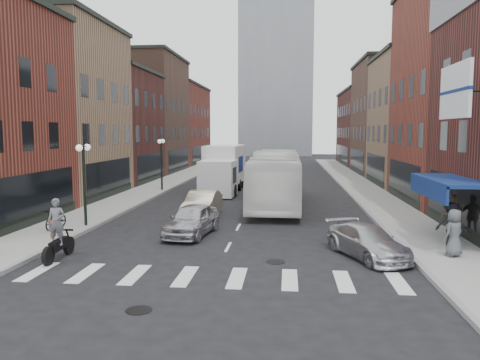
# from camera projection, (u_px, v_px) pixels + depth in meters

# --- Properties ---
(ground) EXTENTS (160.00, 160.00, 0.00)m
(ground) POSITION_uv_depth(u_px,v_px,m) (225.00, 253.00, 18.18)
(ground) COLOR black
(ground) RESTS_ON ground
(sidewalk_left) EXTENTS (3.00, 74.00, 0.15)m
(sidewalk_left) POSITION_uv_depth(u_px,v_px,m) (162.00, 185.00, 40.80)
(sidewalk_left) COLOR gray
(sidewalk_left) RESTS_ON ground
(sidewalk_right) EXTENTS (3.00, 74.00, 0.15)m
(sidewalk_right) POSITION_uv_depth(u_px,v_px,m) (360.00, 187.00, 39.09)
(sidewalk_right) COLOR gray
(sidewalk_right) RESTS_ON ground
(curb_left) EXTENTS (0.20, 74.00, 0.16)m
(curb_left) POSITION_uv_depth(u_px,v_px,m) (179.00, 186.00, 40.65)
(curb_left) COLOR gray
(curb_left) RESTS_ON ground
(curb_right) EXTENTS (0.20, 74.00, 0.16)m
(curb_right) POSITION_uv_depth(u_px,v_px,m) (342.00, 188.00, 39.25)
(curb_right) COLOR gray
(curb_right) RESTS_ON ground
(crosswalk_stripes) EXTENTS (12.00, 2.20, 0.01)m
(crosswalk_stripes) POSITION_uv_depth(u_px,v_px,m) (213.00, 277.00, 15.22)
(crosswalk_stripes) COLOR silver
(crosswalk_stripes) RESTS_ON ground
(bldg_left_mid_a) EXTENTS (10.30, 10.20, 12.30)m
(bldg_left_mid_a) POSITION_uv_depth(u_px,v_px,m) (40.00, 111.00, 32.90)
(bldg_left_mid_a) COLOR #9E7557
(bldg_left_mid_a) RESTS_ON ground
(bldg_left_mid_b) EXTENTS (10.30, 10.20, 10.30)m
(bldg_left_mid_b) POSITION_uv_depth(u_px,v_px,m) (98.00, 127.00, 42.90)
(bldg_left_mid_b) COLOR #411B17
(bldg_left_mid_b) RESTS_ON ground
(bldg_left_far_a) EXTENTS (10.30, 12.20, 13.30)m
(bldg_left_far_a) POSITION_uv_depth(u_px,v_px,m) (136.00, 114.00, 53.63)
(bldg_left_far_a) COLOR #523629
(bldg_left_far_a) RESTS_ON ground
(bldg_left_far_b) EXTENTS (10.30, 16.20, 11.30)m
(bldg_left_far_b) POSITION_uv_depth(u_px,v_px,m) (167.00, 125.00, 67.58)
(bldg_left_far_b) COLOR maroon
(bldg_left_far_b) RESTS_ON ground
(bldg_right_mid_b) EXTENTS (10.30, 10.20, 11.30)m
(bldg_right_mid_b) POSITION_uv_depth(u_px,v_px,m) (436.00, 120.00, 39.83)
(bldg_right_mid_b) COLOR #9E7557
(bldg_right_mid_b) RESTS_ON ground
(bldg_right_far_a) EXTENTS (10.30, 12.20, 12.30)m
(bldg_right_far_a) POSITION_uv_depth(u_px,v_px,m) (405.00, 118.00, 50.67)
(bldg_right_far_a) COLOR #523629
(bldg_right_far_a) RESTS_ON ground
(bldg_right_far_b) EXTENTS (10.30, 16.20, 10.30)m
(bldg_right_far_b) POSITION_uv_depth(u_px,v_px,m) (379.00, 128.00, 64.62)
(bldg_right_far_b) COLOR #411B17
(bldg_right_far_b) RESTS_ON ground
(awning_blue) EXTENTS (1.80, 5.00, 0.78)m
(awning_blue) POSITION_uv_depth(u_px,v_px,m) (445.00, 182.00, 19.49)
(awning_blue) COLOR navy
(awning_blue) RESTS_ON ground
(billboard_sign) EXTENTS (1.52, 3.00, 3.70)m
(billboard_sign) POSITION_uv_depth(u_px,v_px,m) (457.00, 93.00, 17.18)
(billboard_sign) COLOR black
(billboard_sign) RESTS_ON ground
(distant_tower) EXTENTS (14.00, 14.00, 50.00)m
(distant_tower) POSITION_uv_depth(u_px,v_px,m) (277.00, 29.00, 92.75)
(distant_tower) COLOR #9399A0
(distant_tower) RESTS_ON ground
(streetlamp_near) EXTENTS (0.32, 1.22, 4.11)m
(streetlamp_near) POSITION_uv_depth(u_px,v_px,m) (84.00, 169.00, 22.58)
(streetlamp_near) COLOR black
(streetlamp_near) RESTS_ON ground
(streetlamp_far) EXTENTS (0.32, 1.22, 4.11)m
(streetlamp_far) POSITION_uv_depth(u_px,v_px,m) (161.00, 155.00, 36.43)
(streetlamp_far) COLOR black
(streetlamp_far) RESTS_ON ground
(bike_rack) EXTENTS (0.08, 0.68, 0.80)m
(bike_rack) POSITION_uv_depth(u_px,v_px,m) (54.00, 228.00, 20.18)
(bike_rack) COLOR #D8590C
(bike_rack) RESTS_ON sidewalk_left
(box_truck) EXTENTS (2.84, 8.41, 3.61)m
(box_truck) POSITION_uv_depth(u_px,v_px,m) (223.00, 169.00, 36.18)
(box_truck) COLOR silver
(box_truck) RESTS_ON ground
(motorcycle_rider) EXTENTS (0.67, 2.26, 2.30)m
(motorcycle_rider) POSITION_uv_depth(u_px,v_px,m) (57.00, 231.00, 17.13)
(motorcycle_rider) COLOR black
(motorcycle_rider) RESTS_ON ground
(transit_bus) EXTENTS (3.02, 12.62, 3.51)m
(transit_bus) POSITION_uv_depth(u_px,v_px,m) (276.00, 178.00, 29.68)
(transit_bus) COLOR white
(transit_bus) RESTS_ON ground
(sedan_left_near) EXTENTS (2.25, 4.38, 1.43)m
(sedan_left_near) POSITION_uv_depth(u_px,v_px,m) (192.00, 220.00, 21.27)
(sedan_left_near) COLOR silver
(sedan_left_near) RESTS_ON ground
(sedan_left_far) EXTENTS (1.70, 4.40, 1.43)m
(sedan_left_far) POSITION_uv_depth(u_px,v_px,m) (202.00, 204.00, 25.81)
(sedan_left_far) COLOR #B8AC95
(sedan_left_far) RESTS_ON ground
(curb_car) EXTENTS (3.19, 4.45, 1.20)m
(curb_car) POSITION_uv_depth(u_px,v_px,m) (367.00, 242.00, 17.57)
(curb_car) COLOR silver
(curb_car) RESTS_ON ground
(parked_bicycle) EXTENTS (0.70, 1.73, 0.89)m
(parked_bicycle) POSITION_uv_depth(u_px,v_px,m) (56.00, 219.00, 22.06)
(parked_bicycle) COLOR black
(parked_bicycle) RESTS_ON sidewalk_left
(ped_right_a) EXTENTS (1.28, 0.98, 1.78)m
(ped_right_a) POSITION_uv_depth(u_px,v_px,m) (451.00, 224.00, 18.67)
(ped_right_a) COLOR black
(ped_right_a) RESTS_ON sidewalk_right
(ped_right_b) EXTENTS (1.17, 0.74, 1.86)m
(ped_right_b) POSITION_uv_depth(u_px,v_px,m) (454.00, 216.00, 20.27)
(ped_right_b) COLOR #8F6D48
(ped_right_b) RESTS_ON sidewalk_right
(ped_right_c) EXTENTS (1.02, 0.94, 1.75)m
(ped_right_c) POSITION_uv_depth(u_px,v_px,m) (454.00, 233.00, 17.12)
(ped_right_c) COLOR #4F5255
(ped_right_c) RESTS_ON sidewalk_right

